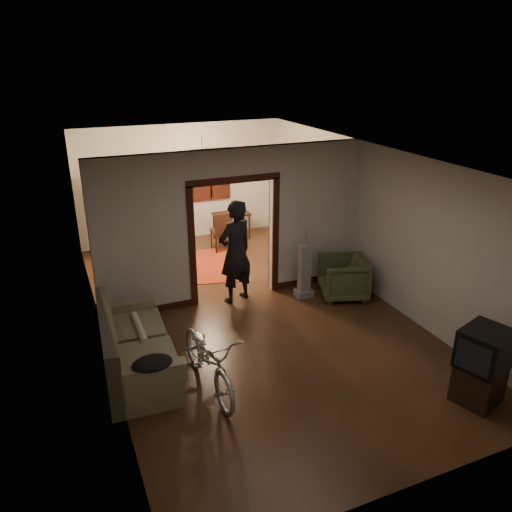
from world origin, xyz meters
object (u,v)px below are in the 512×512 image
sofa (136,342)px  armchair (343,278)px  locker (132,214)px  desk (232,226)px  person (236,252)px  bicycle (208,358)px

sofa → armchair: sofa is taller
locker → desk: locker is taller
locker → person: bearing=-62.9°
bicycle → person: bearing=57.7°
sofa → person: bearing=39.6°
sofa → desk: sofa is taller
sofa → armchair: (4.02, 0.91, -0.09)m
bicycle → sofa: bearing=133.6°
sofa → armchair: bearing=16.0°
sofa → person: 2.67m
bicycle → desk: size_ratio=2.00×
bicycle → armchair: (3.20, 1.68, -0.08)m
bicycle → desk: bicycle is taller
sofa → person: person is taller
bicycle → locker: (-0.02, 5.45, 0.47)m
armchair → desk: (-0.82, 3.81, -0.06)m
locker → desk: bearing=5.2°
sofa → armchair: 4.12m
desk → sofa: bearing=-136.5°
sofa → desk: (3.20, 4.71, -0.15)m
desk → person: bearing=-121.3°
desk → locker: bearing=168.5°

